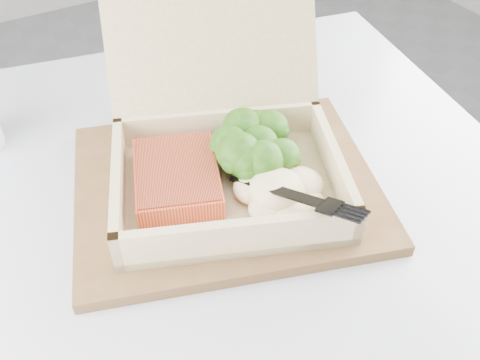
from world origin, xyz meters
TOP-DOWN VIEW (x-y plane):
  - cafe_table at (0.04, -0.13)m, footprint 0.88×0.88m
  - serving_tray at (0.06, -0.12)m, footprint 0.40×0.36m
  - takeout_container at (0.07, -0.10)m, footprint 0.33×0.36m
  - salmon_fillet at (0.01, -0.11)m, footprint 0.12×0.14m
  - broccoli_pile at (0.10, -0.12)m, footprint 0.11×0.11m
  - mashed_potatoes at (0.09, -0.19)m, footprint 0.10×0.09m
  - plastic_fork at (0.07, -0.18)m, footprint 0.07×0.16m
  - receipt at (0.08, 0.06)m, footprint 0.08×0.14m

SIDE VIEW (x-z plane):
  - cafe_table at x=0.04m, z-range 0.17..0.88m
  - receipt at x=0.08m, z-range 0.71..0.71m
  - serving_tray at x=0.06m, z-range 0.71..0.72m
  - salmon_fillet at x=0.01m, z-range 0.73..0.76m
  - mashed_potatoes at x=0.09m, z-range 0.73..0.77m
  - broccoli_pile at x=0.10m, z-range 0.73..0.77m
  - plastic_fork at x=0.07m, z-range 0.75..0.78m
  - takeout_container at x=0.07m, z-range 0.67..0.88m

